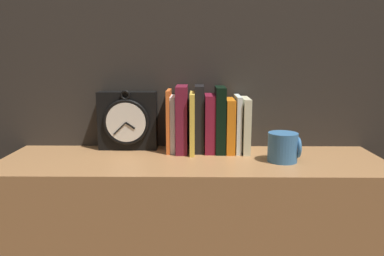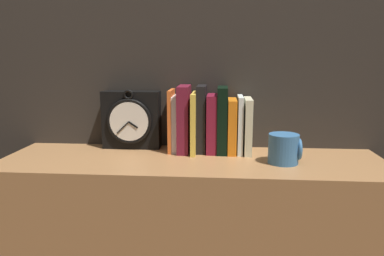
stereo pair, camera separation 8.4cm
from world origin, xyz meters
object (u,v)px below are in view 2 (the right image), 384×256
at_px(book_slot3_yellow, 193,123).
at_px(book_slot5_maroon, 212,123).
at_px(clock, 131,120).
at_px(book_slot0_orange, 171,120).
at_px(book_slot4_black, 202,119).
at_px(book_slot7_orange, 232,126).
at_px(book_slot8_white, 240,124).
at_px(mug, 284,149).
at_px(book_slot1_white, 176,123).
at_px(book_slot9_cream, 248,126).
at_px(book_slot2_maroon, 184,119).
at_px(book_slot6_black, 222,120).

height_order(book_slot3_yellow, book_slot5_maroon, book_slot3_yellow).
distance_m(clock, book_slot0_orange, 0.15).
relative_size(clock, book_slot3_yellow, 1.04).
bearing_deg(book_slot4_black, book_slot7_orange, -4.10).
relative_size(book_slot0_orange, book_slot7_orange, 1.16).
height_order(clock, book_slot3_yellow, clock).
height_order(clock, book_slot4_black, book_slot4_black).
xyz_separation_m(book_slot4_black, book_slot5_maroon, (0.04, -0.00, -0.02)).
bearing_deg(book_slot5_maroon, book_slot7_orange, -2.48).
xyz_separation_m(book_slot8_white, mug, (0.14, -0.13, -0.05)).
relative_size(book_slot0_orange, book_slot8_white, 1.10).
height_order(book_slot4_black, book_slot5_maroon, book_slot4_black).
distance_m(book_slot1_white, book_slot9_cream, 0.25).
distance_m(book_slot2_maroon, book_slot7_orange, 0.17).
xyz_separation_m(book_slot7_orange, book_slot8_white, (0.03, 0.00, 0.01)).
height_order(book_slot1_white, book_slot3_yellow, book_slot3_yellow).
bearing_deg(book_slot3_yellow, book_slot6_black, 5.80).
distance_m(book_slot3_yellow, book_slot5_maroon, 0.07).
bearing_deg(book_slot9_cream, book_slot5_maroon, 177.57).
bearing_deg(book_slot3_yellow, book_slot4_black, 30.34).
height_order(book_slot1_white, book_slot7_orange, book_slot1_white).
bearing_deg(book_slot9_cream, book_slot7_orange, 177.63).
bearing_deg(clock, book_slot4_black, -4.86).
height_order(book_slot7_orange, book_slot8_white, book_slot8_white).
xyz_separation_m(clock, book_slot2_maroon, (0.20, -0.03, 0.01)).
height_order(book_slot6_black, book_slot9_cream, book_slot6_black).
xyz_separation_m(book_slot6_black, book_slot8_white, (0.06, 0.00, -0.02)).
bearing_deg(book_slot5_maroon, book_slot2_maroon, -177.12).
bearing_deg(book_slot0_orange, book_slot4_black, 1.02).
xyz_separation_m(book_slot2_maroon, book_slot7_orange, (0.17, 0.00, -0.02)).
xyz_separation_m(book_slot2_maroon, book_slot5_maroon, (0.10, 0.00, -0.02)).
bearing_deg(book_slot2_maroon, book_slot4_black, 8.95).
relative_size(book_slot3_yellow, book_slot5_maroon, 1.04).
bearing_deg(book_slot6_black, book_slot8_white, 0.66).
bearing_deg(book_slot9_cream, book_slot6_black, 177.86).
height_order(book_slot3_yellow, book_slot4_black, book_slot4_black).
distance_m(book_slot1_white, book_slot5_maroon, 0.13).
bearing_deg(book_slot1_white, book_slot8_white, -1.37).
xyz_separation_m(book_slot3_yellow, book_slot6_black, (0.10, 0.01, 0.01)).
relative_size(clock, book_slot9_cream, 1.14).
distance_m(book_slot1_white, book_slot7_orange, 0.20).
relative_size(book_slot3_yellow, book_slot7_orange, 1.12).
height_order(book_slot4_black, book_slot8_white, book_slot4_black).
distance_m(book_slot1_white, mug, 0.39).
height_order(book_slot1_white, book_slot9_cream, book_slot1_white).
distance_m(book_slot3_yellow, book_slot8_white, 0.16).
bearing_deg(book_slot7_orange, clock, 175.36).
height_order(book_slot6_black, book_slot8_white, book_slot6_black).
bearing_deg(mug, book_slot9_cream, 130.48).
xyz_separation_m(book_slot4_black, book_slot6_black, (0.07, -0.01, -0.00)).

